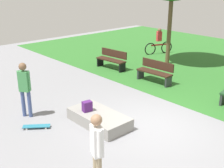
% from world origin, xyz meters
% --- Properties ---
extents(ground_plane, '(28.00, 28.00, 0.00)m').
position_xyz_m(ground_plane, '(0.00, 0.00, 0.00)').
color(ground_plane, gray).
extents(concrete_ledge, '(1.98, 1.02, 0.36)m').
position_xyz_m(concrete_ledge, '(-1.20, -1.17, 0.18)').
color(concrete_ledge, gray).
rests_on(concrete_ledge, ground_plane).
extents(backpack_on_ledge, '(0.24, 0.31, 0.32)m').
position_xyz_m(backpack_on_ledge, '(-1.55, -1.34, 0.52)').
color(backpack_on_ledge, '#4C1E66').
rests_on(backpack_on_ledge, concrete_ledge).
extents(skater_performing_trick, '(0.41, 0.30, 1.75)m').
position_xyz_m(skater_performing_trick, '(1.05, -3.07, 1.03)').
color(skater_performing_trick, tan).
rests_on(skater_performing_trick, ground_plane).
extents(skater_watching, '(0.38, 0.35, 1.79)m').
position_xyz_m(skater_watching, '(-3.16, -2.55, 1.06)').
color(skater_watching, '#3F5184').
rests_on(skater_watching, ground_plane).
extents(skateboard_by_ledge, '(0.64, 0.76, 0.08)m').
position_xyz_m(skateboard_by_ledge, '(-2.24, -2.73, 0.06)').
color(skateboard_by_ledge, teal).
rests_on(skateboard_by_ledge, ground_plane).
extents(park_bench_by_oak, '(1.62, 0.56, 0.91)m').
position_xyz_m(park_bench_by_oak, '(-2.55, 3.06, 0.48)').
color(park_bench_by_oak, '#331E14').
rests_on(park_bench_by_oak, ground_plane).
extents(park_bench_far_left, '(1.64, 0.62, 0.91)m').
position_xyz_m(park_bench_far_left, '(-5.26, 3.02, 0.48)').
color(park_bench_far_left, '#331E14').
rests_on(park_bench_far_left, ground_plane).
extents(cyclist_on_bicycle, '(0.67, 1.73, 1.52)m').
position_xyz_m(cyclist_on_bicycle, '(-5.64, 7.04, 0.63)').
color(cyclist_on_bicycle, black).
rests_on(cyclist_on_bicycle, ground_plane).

